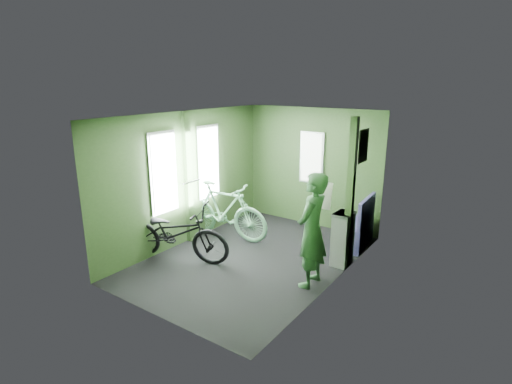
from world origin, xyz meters
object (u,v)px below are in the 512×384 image
bicycle_black (176,260)px  bench_seat (355,231)px  bicycle_mint (224,238)px  waste_box (343,239)px  passenger (312,230)px

bicycle_black → bench_seat: bench_seat is taller
bicycle_black → bench_seat: 3.06m
bicycle_black → bicycle_mint: bicycle_mint is taller
bench_seat → bicycle_mint: bearing=-158.2°
bicycle_black → bicycle_mint: bearing=-18.6°
bicycle_black → bench_seat: bearing=-61.2°
bicycle_black → waste_box: size_ratio=2.13×
bicycle_black → waste_box: waste_box is taller
waste_box → bench_seat: (-0.12, 0.81, -0.16)m
bicycle_mint → passenger: (2.09, -0.65, 0.81)m
bicycle_mint → waste_box: size_ratio=2.07×
bicycle_black → waste_box: 2.66m
bicycle_black → bicycle_mint: 1.19m
bicycle_black → passenger: size_ratio=1.12×
passenger → waste_box: bearing=170.2°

